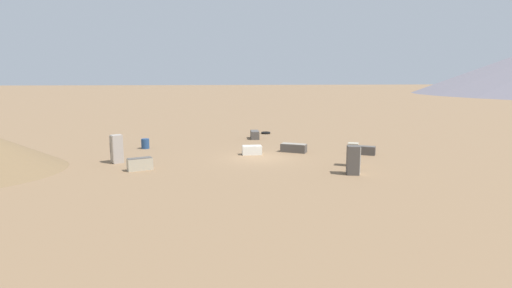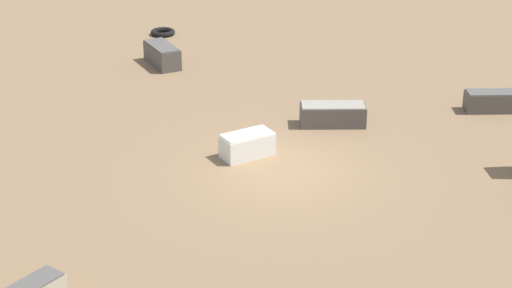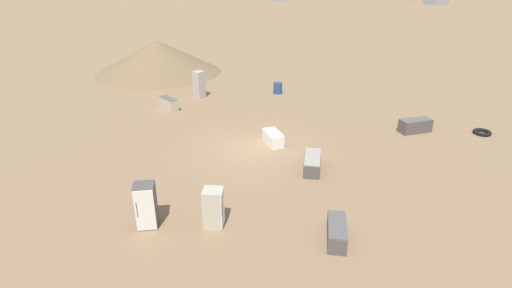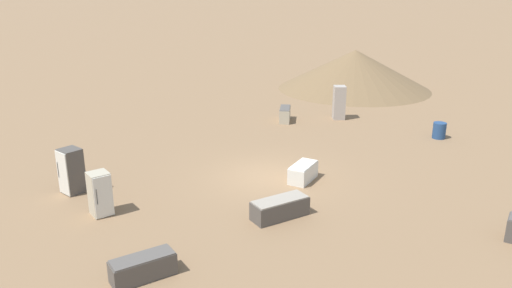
{
  "view_description": "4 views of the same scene",
  "coord_description": "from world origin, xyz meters",
  "px_view_note": "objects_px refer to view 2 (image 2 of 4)",
  "views": [
    {
      "loc": [
        27.04,
        -6.88,
        5.41
      ],
      "look_at": [
        0.71,
        -0.39,
        1.11
      ],
      "focal_mm": 28.0,
      "sensor_mm": 36.0,
      "label": 1
    },
    {
      "loc": [
        15.86,
        -12.93,
        10.04
      ],
      "look_at": [
        0.05,
        -0.92,
        1.05
      ],
      "focal_mm": 60.0,
      "sensor_mm": 36.0,
      "label": 2
    },
    {
      "loc": [
        8.17,
        16.61,
        8.72
      ],
      "look_at": [
        0.54,
        1.43,
        1.02
      ],
      "focal_mm": 28.0,
      "sensor_mm": 36.0,
      "label": 3
    },
    {
      "loc": [
        -6.4,
        17.32,
        7.58
      ],
      "look_at": [
        0.07,
        1.33,
        1.81
      ],
      "focal_mm": 35.0,
      "sensor_mm": 36.0,
      "label": 4
    }
  ],
  "objects_px": {
    "discarded_fridge_3": "(493,101)",
    "discarded_fridge_6": "(162,55)",
    "discarded_fridge_4": "(333,115)",
    "discarded_fridge_5": "(247,145)",
    "scrap_tire": "(163,32)"
  },
  "relations": [
    {
      "from": "discarded_fridge_3",
      "to": "discarded_fridge_6",
      "type": "bearing_deg",
      "value": 66.16
    },
    {
      "from": "discarded_fridge_4",
      "to": "discarded_fridge_6",
      "type": "distance_m",
      "value": 7.85
    },
    {
      "from": "discarded_fridge_4",
      "to": "discarded_fridge_5",
      "type": "relative_size",
      "value": 1.32
    },
    {
      "from": "scrap_tire",
      "to": "discarded_fridge_4",
      "type": "bearing_deg",
      "value": -3.98
    },
    {
      "from": "discarded_fridge_3",
      "to": "discarded_fridge_5",
      "type": "bearing_deg",
      "value": 111.85
    },
    {
      "from": "discarded_fridge_4",
      "to": "discarded_fridge_6",
      "type": "bearing_deg",
      "value": 45.16
    },
    {
      "from": "discarded_fridge_3",
      "to": "discarded_fridge_4",
      "type": "height_order",
      "value": "discarded_fridge_4"
    },
    {
      "from": "discarded_fridge_6",
      "to": "scrap_tire",
      "type": "distance_m",
      "value": 3.71
    },
    {
      "from": "discarded_fridge_3",
      "to": "discarded_fridge_6",
      "type": "relative_size",
      "value": 0.93
    },
    {
      "from": "discarded_fridge_6",
      "to": "scrap_tire",
      "type": "bearing_deg",
      "value": -112.18
    },
    {
      "from": "discarded_fridge_3",
      "to": "discarded_fridge_4",
      "type": "relative_size",
      "value": 0.88
    },
    {
      "from": "discarded_fridge_4",
      "to": "discarded_fridge_5",
      "type": "height_order",
      "value": "discarded_fridge_5"
    },
    {
      "from": "discarded_fridge_4",
      "to": "discarded_fridge_6",
      "type": "relative_size",
      "value": 1.06
    },
    {
      "from": "discarded_fridge_6",
      "to": "discarded_fridge_5",
      "type": "bearing_deg",
      "value": 84.31
    },
    {
      "from": "discarded_fridge_3",
      "to": "discarded_fridge_4",
      "type": "xyz_separation_m",
      "value": [
        -2.17,
        -4.71,
        0.01
      ]
    }
  ]
}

